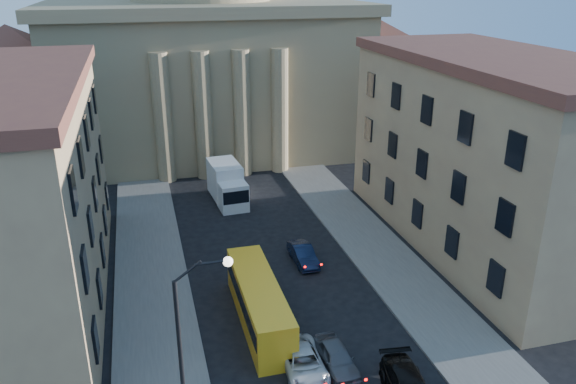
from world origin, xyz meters
name	(u,v)px	position (x,y,z in m)	size (l,w,h in m)	color
sidewalk_left	(155,315)	(-8.50, 18.00, 0.07)	(5.00, 60.00, 0.15)	#5C5954
sidewalk_right	(403,278)	(8.50, 18.00, 0.07)	(5.00, 60.00, 0.15)	#5C5954
church	(204,46)	(0.00, 55.47, 11.88)	(68.02, 28.76, 36.60)	#877153
building_right	(489,152)	(17.00, 22.00, 7.42)	(11.60, 26.60, 14.70)	tan
street_lamp	(191,333)	(-6.97, 8.00, 5.29)	(2.62, 0.44, 8.83)	black
car_left_mid	(303,362)	(-1.04, 10.44, 0.63)	(2.10, 4.56, 1.27)	silver
car_right_far	(337,358)	(0.80, 10.30, 0.68)	(1.61, 4.01, 1.37)	#505155
car_right_distant	(303,254)	(2.46, 22.22, 0.66)	(1.40, 4.01, 1.32)	black
city_bus	(259,302)	(-2.32, 15.55, 1.49)	(2.33, 9.87, 2.78)	yellow
box_truck	(227,185)	(-0.93, 35.55, 1.66)	(2.98, 6.56, 3.51)	silver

